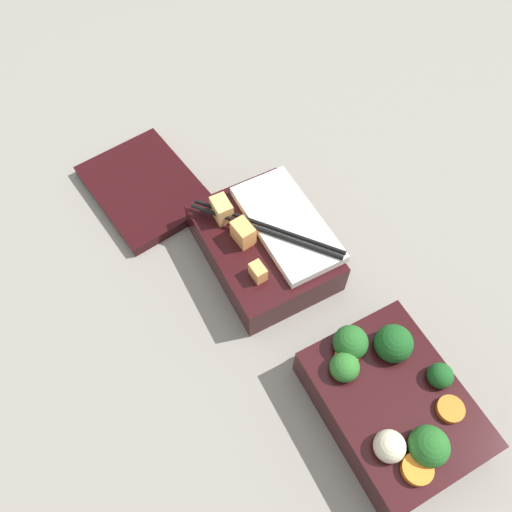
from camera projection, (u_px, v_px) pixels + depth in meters
name	position (u px, v px, depth m)	size (l,w,h in m)	color
ground_plane	(310.00, 331.00, 0.61)	(3.00, 3.00, 0.00)	gray
bento_tray_vegetable	(391.00, 401.00, 0.53)	(0.18, 0.14, 0.08)	black
bento_tray_rice	(268.00, 243.00, 0.64)	(0.18, 0.14, 0.08)	black
bento_lid	(145.00, 188.00, 0.72)	(0.18, 0.13, 0.02)	black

